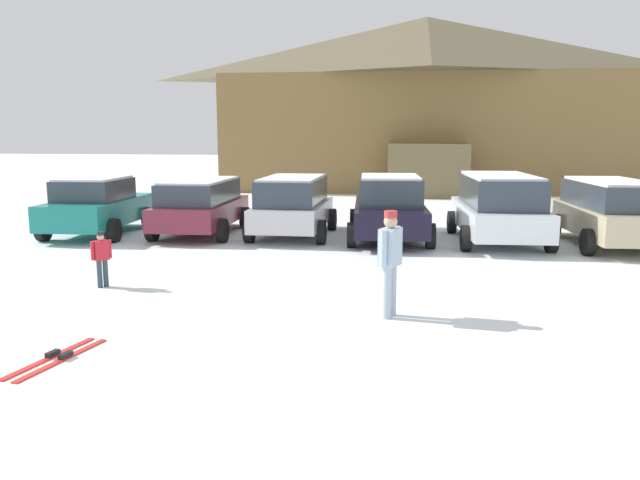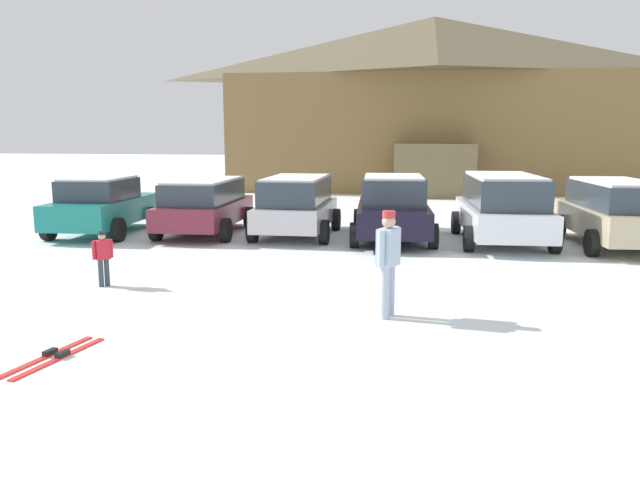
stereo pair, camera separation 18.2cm
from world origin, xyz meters
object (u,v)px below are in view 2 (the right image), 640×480
skier_adult_in_blue_parka (388,258)px  pair_of_skis (54,356)px  parked_teal_hatchback (102,205)px  skier_child_in_red_jacket (103,255)px  parked_beige_suv (616,211)px  parked_silver_wagon (296,204)px  parked_maroon_van (205,204)px  parked_white_suv (502,207)px  parked_black_sedan (393,208)px  ski_lodge (432,103)px

skier_adult_in_blue_parka → pair_of_skis: bearing=-147.8°
parked_teal_hatchback → skier_child_in_red_jacket: size_ratio=4.06×
parked_beige_suv → skier_child_in_red_jacket: size_ratio=4.33×
parked_silver_wagon → parked_maroon_van: bearing=-177.8°
parked_white_suv → skier_child_in_red_jacket: 10.04m
parked_maroon_van → parked_beige_suv: 10.92m
parked_teal_hatchback → parked_black_sedan: 8.22m
skier_adult_in_blue_parka → parked_beige_suv: bearing=54.2°
skier_adult_in_blue_parka → parked_white_suv: bearing=71.5°
parked_teal_hatchback → parked_white_suv: size_ratio=0.90×
parked_black_sedan → parked_teal_hatchback: bearing=-176.3°
parked_black_sedan → skier_adult_in_blue_parka: parked_black_sedan is taller
parked_teal_hatchback → parked_silver_wagon: size_ratio=1.05×
parked_maroon_van → skier_adult_in_blue_parka: bearing=-52.2°
parked_maroon_van → parked_silver_wagon: parked_silver_wagon is taller
pair_of_skis → ski_lodge: bearing=80.4°
parked_black_sedan → pair_of_skis: 10.62m
ski_lodge → parked_black_sedan: ski_lodge is taller
parked_maroon_van → parked_beige_suv: bearing=-0.9°
parked_maroon_van → parked_white_suv: size_ratio=0.91×
parked_beige_suv → pair_of_skis: parked_beige_suv is taller
parked_maroon_van → parked_beige_suv: parked_beige_suv is taller
parked_beige_suv → pair_of_skis: 13.46m
parked_maroon_van → skier_child_in_red_jacket: (0.36, -6.30, -0.26)m
pair_of_skis → parked_silver_wagon: bearing=84.4°
ski_lodge → skier_child_in_red_jacket: size_ratio=20.06×
parked_maroon_van → skier_child_in_red_jacket: 6.31m
pair_of_skis → parked_teal_hatchback: bearing=115.9°
skier_child_in_red_jacket → ski_lodge: bearing=75.8°
parked_teal_hatchback → parked_maroon_van: (2.88, 0.52, 0.02)m
parked_silver_wagon → skier_adult_in_blue_parka: bearing=-67.6°
parked_silver_wagon → parked_white_suv: parked_white_suv is taller
parked_black_sedan → skier_child_in_red_jacket: parked_black_sedan is taller
parked_silver_wagon → parked_white_suv: bearing=-1.2°
skier_adult_in_blue_parka → pair_of_skis: (-4.05, -2.55, -0.92)m
parked_silver_wagon → parked_black_sedan: size_ratio=0.85×
parked_teal_hatchback → skier_adult_in_blue_parka: size_ratio=2.55×
parked_silver_wagon → skier_child_in_red_jacket: 6.80m
parked_teal_hatchback → parked_silver_wagon: parked_silver_wagon is taller
parked_white_suv → skier_child_in_red_jacket: bearing=-141.2°
parked_silver_wagon → skier_adult_in_blue_parka: size_ratio=2.44×
parked_black_sedan → skier_adult_in_blue_parka: bearing=-86.9°
skier_child_in_red_jacket → pair_of_skis: size_ratio=0.64×
parked_teal_hatchback → pair_of_skis: size_ratio=2.61×
skier_child_in_red_jacket → pair_of_skis: skier_child_in_red_jacket is taller
parked_silver_wagon → parked_beige_suv: parked_beige_suv is taller
parked_white_suv → pair_of_skis: bearing=-123.3°
parked_teal_hatchback → parked_maroon_van: parked_teal_hatchback is taller
parked_silver_wagon → parked_black_sedan: bearing=-1.7°
parked_silver_wagon → ski_lodge: bearing=78.0°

